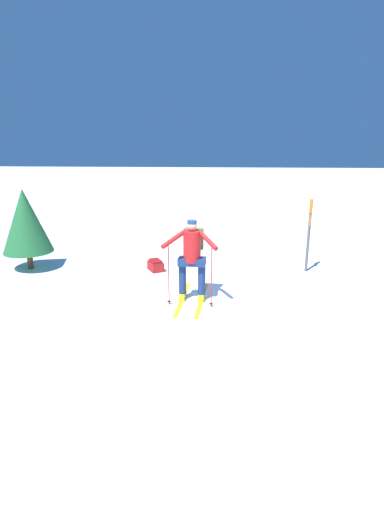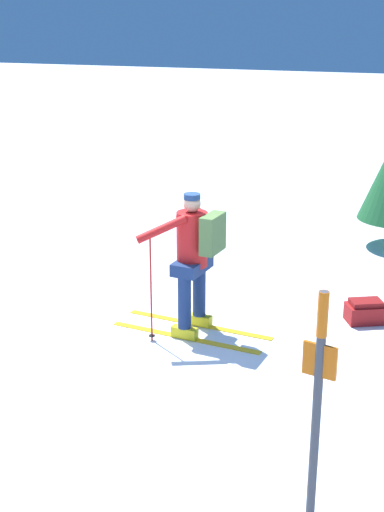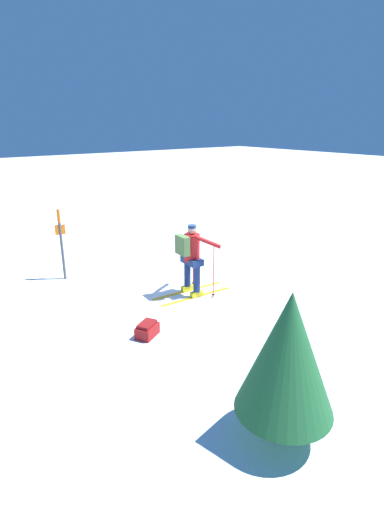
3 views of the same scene
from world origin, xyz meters
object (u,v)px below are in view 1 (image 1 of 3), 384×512
skier (192,254)px  dropped_backpack (156,265)px  pine_tree (25,221)px  trail_marker (309,229)px

skier → dropped_backpack: size_ratio=3.54×
dropped_backpack → pine_tree: size_ratio=0.26×
skier → pine_tree: bearing=67.3°
skier → pine_tree: pine_tree is taller
pine_tree → dropped_backpack: bearing=-89.2°
pine_tree → skier: bearing=-112.7°
trail_marker → pine_tree: pine_tree is taller
dropped_backpack → pine_tree: pine_tree is taller
skier → trail_marker: trail_marker is taller
skier → dropped_backpack: 2.21m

